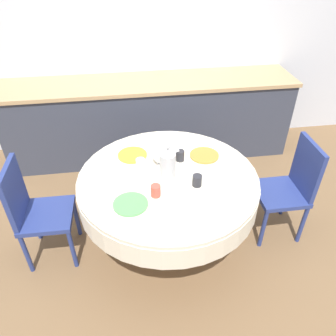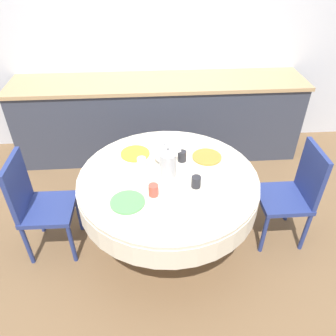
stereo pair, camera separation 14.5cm
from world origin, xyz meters
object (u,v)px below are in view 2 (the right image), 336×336
object	(u,v)px
coffee_carafe	(168,163)
teapot	(164,153)
chair_left	(294,191)
chair_right	(37,202)

from	to	relation	value
coffee_carafe	teapot	size ratio (longest dim) A/B	1.24
chair_left	chair_right	xyz separation A→B (m)	(-2.08, 0.02, 0.00)
chair_right	coffee_carafe	xyz separation A→B (m)	(1.04, 0.00, 0.33)
chair_left	coffee_carafe	world-z (taller)	coffee_carafe
chair_left	teapot	bearing A→B (deg)	80.26
chair_right	coffee_carafe	size ratio (longest dim) A/B	3.31
teapot	chair_left	bearing A→B (deg)	-9.78
chair_right	teapot	distance (m)	1.08
teapot	coffee_carafe	bearing A→B (deg)	-82.82
chair_right	teapot	bearing A→B (deg)	100.13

